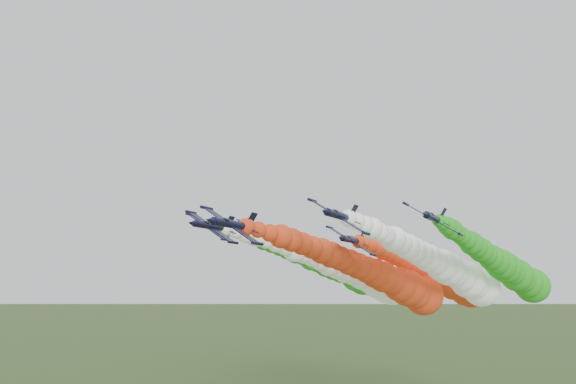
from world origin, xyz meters
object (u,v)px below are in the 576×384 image
Objects in this scene: jet_inner_left at (356,274)px; jet_inner_right at (452,271)px; jet_lead at (390,280)px; jet_outer_right at (509,270)px; jet_outer_left at (334,268)px; jet_trail at (442,279)px.

jet_inner_right is (19.39, 1.27, 0.38)m from jet_inner_left.
jet_outer_right is at bearing 46.34° from jet_lead.
jet_outer_left is (-10.02, 12.25, 1.90)m from jet_inner_left.
jet_inner_left is (-9.43, 7.37, 1.40)m from jet_lead.
jet_lead is 1.00× the size of jet_inner_right.
jet_outer_right reaches higher than jet_trail.
jet_lead is at bearing -99.66° from jet_trail.
jet_outer_left reaches higher than jet_lead.
jet_lead is 27.82m from jet_outer_left.
jet_outer_right reaches higher than jet_inner_right.
jet_outer_left is at bearing -179.07° from jet_outer_right.
jet_outer_left reaches higher than jet_outer_right.
jet_inner_right is at bearing -128.85° from jet_outer_right.
jet_inner_right is at bearing 3.74° from jet_inner_left.
jet_outer_left reaches higher than jet_inner_left.
jet_inner_left reaches higher than jet_lead.
jet_lead is at bearing -139.10° from jet_inner_right.
jet_inner_left is at bearing -155.87° from jet_outer_right.
jet_lead is at bearing -133.66° from jet_outer_right.
jet_outer_right reaches higher than jet_lead.
jet_outer_left is at bearing 159.52° from jet_inner_right.
jet_outer_right is at bearing 0.93° from jet_outer_left.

